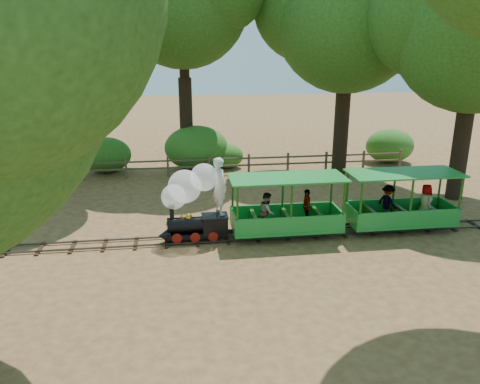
{
  "coord_description": "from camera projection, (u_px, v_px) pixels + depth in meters",
  "views": [
    {
      "loc": [
        -2.56,
        -14.37,
        6.3
      ],
      "look_at": [
        -0.49,
        0.5,
        1.48
      ],
      "focal_mm": 35.0,
      "sensor_mm": 36.0,
      "label": 1
    }
  ],
  "objects": [
    {
      "name": "oak_nw",
      "position": [
        18.0,
        31.0,
        18.38
      ],
      "size": [
        8.48,
        7.47,
        9.78
      ],
      "color": "#2D2116",
      "rests_on": "ground"
    },
    {
      "name": "shrub_east",
      "position": [
        390.0,
        146.0,
        25.49
      ],
      "size": [
        2.65,
        2.04,
        1.84
      ],
      "primitive_type": "ellipsoid",
      "color": "#2D6B1E",
      "rests_on": "ground"
    },
    {
      "name": "ground",
      "position": [
        256.0,
        237.0,
        15.82
      ],
      "size": [
        90.0,
        90.0,
        0.0
      ],
      "primitive_type": "plane",
      "color": "#A47646",
      "rests_on": "ground"
    },
    {
      "name": "locomotive",
      "position": [
        194.0,
        196.0,
        15.16
      ],
      "size": [
        2.4,
        1.08,
        2.84
      ],
      "color": "black",
      "rests_on": "ground"
    },
    {
      "name": "shrub_west",
      "position": [
        105.0,
        155.0,
        23.51
      ],
      "size": [
        2.58,
        1.99,
        1.79
      ],
      "primitive_type": "ellipsoid",
      "color": "#2D6B1E",
      "rests_on": "ground"
    },
    {
      "name": "fence",
      "position": [
        229.0,
        163.0,
        23.18
      ],
      "size": [
        18.1,
        0.1,
        1.0
      ],
      "color": "brown",
      "rests_on": "ground"
    },
    {
      "name": "shrub_mid_e",
      "position": [
        226.0,
        156.0,
        24.39
      ],
      "size": [
        1.86,
        1.43,
        1.29
      ],
      "primitive_type": "ellipsoid",
      "color": "#2D6B1E",
      "rests_on": "ground"
    },
    {
      "name": "shrub_mid_w",
      "position": [
        196.0,
        148.0,
        24.04
      ],
      "size": [
        3.26,
        2.51,
        2.26
      ],
      "primitive_type": "ellipsoid",
      "color": "#2D6B1E",
      "rests_on": "ground"
    },
    {
      "name": "oak_ne",
      "position": [
        348.0,
        11.0,
        21.35
      ],
      "size": [
        8.44,
        7.43,
        10.71
      ],
      "color": "#2D2116",
      "rests_on": "ground"
    },
    {
      "name": "carriage_rear",
      "position": [
        402.0,
        207.0,
        16.22
      ],
      "size": [
        3.83,
        1.56,
        1.99
      ],
      "color": "#1F8F33",
      "rests_on": "track"
    },
    {
      "name": "carriage_front",
      "position": [
        285.0,
        214.0,
        15.66
      ],
      "size": [
        3.83,
        1.56,
        1.99
      ],
      "color": "#1F8F33",
      "rests_on": "track"
    },
    {
      "name": "track",
      "position": [
        256.0,
        236.0,
        15.79
      ],
      "size": [
        22.0,
        1.0,
        0.1
      ],
      "color": "#3F3D3A",
      "rests_on": "ground"
    },
    {
      "name": "oak_e",
      "position": [
        477.0,
        21.0,
        17.74
      ],
      "size": [
        7.9,
        6.96,
        9.92
      ],
      "color": "#2D2116",
      "rests_on": "ground"
    }
  ]
}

